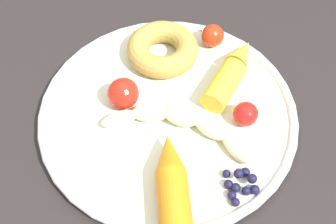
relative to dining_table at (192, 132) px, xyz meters
The scene contains 10 objects.
dining_table is the anchor object (origin of this frame).
plate 0.12m from the dining_table, 52.65° to the left, with size 0.34×0.34×0.02m.
banana 0.14m from the dining_table, 78.29° to the left, with size 0.20×0.08×0.03m.
carrot_orange 0.20m from the dining_table, 85.61° to the left, with size 0.07×0.14×0.04m.
carrot_yellow 0.13m from the dining_table, 149.92° to the right, with size 0.08×0.13×0.03m.
donut 0.14m from the dining_table, 46.33° to the right, with size 0.10×0.10×0.03m, color #B39142.
blueberry_pile 0.19m from the dining_table, 115.78° to the left, with size 0.04×0.05×0.02m.
tomato_near 0.15m from the dining_table, 148.00° to the left, with size 0.03×0.03×0.03m, color red.
tomato_mid 0.15m from the dining_table, 99.75° to the right, with size 0.03×0.03×0.03m, color red.
tomato_far 0.16m from the dining_table, 20.77° to the left, with size 0.04×0.04×0.04m, color red.
Camera 1 is at (-0.02, 0.39, 1.26)m, focal length 47.78 mm.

